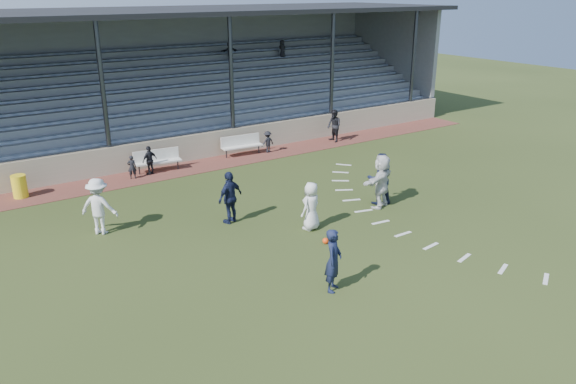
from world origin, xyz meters
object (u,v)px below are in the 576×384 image
object	(u,v)px
player_white_lead	(311,206)
official	(334,126)
player_navy_lead	(333,260)
bench_left	(157,158)
football	(326,241)
bench_right	(241,143)
trash_bin	(20,186)

from	to	relation	value
player_white_lead	official	distance (m)	11.32
player_navy_lead	player_white_lead	bearing A→B (deg)	23.35
bench_left	player_navy_lead	size ratio (longest dim) A/B	1.16
football	player_navy_lead	distance (m)	2.96
player_navy_lead	official	bearing A→B (deg)	12.79
football	player_navy_lead	xyz separation A→B (m)	(-1.60, -2.37, 0.78)
bench_left	bench_right	world-z (taller)	same
bench_left	bench_right	bearing A→B (deg)	8.57
trash_bin	player_navy_lead	distance (m)	13.40
official	bench_right	bearing A→B (deg)	-92.12
bench_left	football	distance (m)	10.12
bench_right	official	world-z (taller)	official
bench_left	player_navy_lead	world-z (taller)	player_navy_lead
player_white_lead	player_navy_lead	world-z (taller)	player_navy_lead
trash_bin	official	xyz separation A→B (m)	(15.07, -0.26, 0.40)
bench_left	player_navy_lead	xyz separation A→B (m)	(-0.05, -12.35, 0.29)
trash_bin	football	world-z (taller)	trash_bin
bench_left	bench_right	xyz separation A→B (m)	(4.28, 0.12, 0.00)
football	official	world-z (taller)	official
bench_right	player_navy_lead	size ratio (longest dim) A/B	1.16
bench_left	official	xyz separation A→B (m)	(9.48, -0.42, 0.27)
official	football	bearing A→B (deg)	-35.83
trash_bin	player_navy_lead	size ratio (longest dim) A/B	0.50
official	player_white_lead	bearing A→B (deg)	-38.51
trash_bin	player_navy_lead	xyz separation A→B (m)	(5.54, -12.19, 0.42)
bench_right	trash_bin	world-z (taller)	bench_right
football	official	distance (m)	12.45
trash_bin	football	distance (m)	12.15
bench_left	trash_bin	size ratio (longest dim) A/B	2.33
player_navy_lead	official	world-z (taller)	player_navy_lead
bench_right	football	bearing A→B (deg)	-100.33
bench_right	trash_bin	distance (m)	9.88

